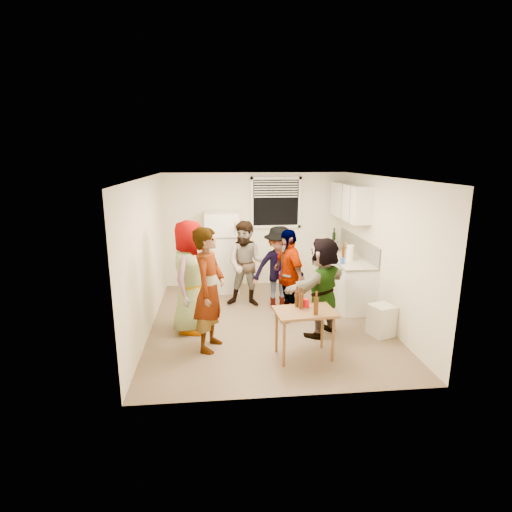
{
  "coord_description": "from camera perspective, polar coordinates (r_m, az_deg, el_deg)",
  "views": [
    {
      "loc": [
        -0.85,
        -6.47,
        2.81
      ],
      "look_at": [
        -0.19,
        0.22,
        1.15
      ],
      "focal_mm": 28.0,
      "sensor_mm": 36.0,
      "label": 1
    }
  ],
  "objects": [
    {
      "name": "blue_cup",
      "position": [
        7.54,
        12.21,
        -1.12
      ],
      "size": [
        0.08,
        0.08,
        0.11
      ],
      "primitive_type": "cylinder",
      "color": "blue",
      "rests_on": "countertop"
    },
    {
      "name": "paper_towel",
      "position": [
        7.88,
        13.25,
        -0.54
      ],
      "size": [
        0.13,
        0.13,
        0.29
      ],
      "primitive_type": "cylinder",
      "color": "white",
      "rests_on": "countertop"
    },
    {
      "name": "serving_table",
      "position": [
        6.02,
        6.8,
        -14.03
      ],
      "size": [
        0.89,
        0.63,
        0.71
      ],
      "primitive_type": null,
      "rotation": [
        0.0,
        0.0,
        0.09
      ],
      "color": "brown",
      "rests_on": "ground"
    },
    {
      "name": "guest_grey",
      "position": [
        6.9,
        -9.11,
        -10.34
      ],
      "size": [
        2.06,
        1.49,
        0.59
      ],
      "primitive_type": "imported",
      "rotation": [
        0.0,
        0.0,
        1.22
      ],
      "color": "gray",
      "rests_on": "ground"
    },
    {
      "name": "guest_back_left",
      "position": [
        7.88,
        -1.29,
        -7.01
      ],
      "size": [
        1.13,
        1.79,
        0.63
      ],
      "primitive_type": "imported",
      "rotation": [
        0.0,
        0.0,
        -0.2
      ],
      "color": "brown",
      "rests_on": "ground"
    },
    {
      "name": "red_cup",
      "position": [
        5.86,
        7.15,
        -7.24
      ],
      "size": [
        0.09,
        0.09,
        0.12
      ],
      "primitive_type": "cylinder",
      "color": "red",
      "rests_on": "serving_table"
    },
    {
      "name": "guest_black",
      "position": [
        7.27,
        4.47,
        -8.9
      ],
      "size": [
        1.84,
        1.4,
        0.4
      ],
      "primitive_type": "imported",
      "rotation": [
        0.0,
        0.0,
        -1.27
      ],
      "color": "black",
      "rests_on": "ground"
    },
    {
      "name": "upper_cabinets",
      "position": [
        8.31,
        13.29,
        7.57
      ],
      "size": [
        0.34,
        1.6,
        0.7
      ],
      "primitive_type": "cube",
      "color": "white",
      "rests_on": "room"
    },
    {
      "name": "wine_bottle",
      "position": [
        9.13,
        11.0,
        1.54
      ],
      "size": [
        0.07,
        0.07,
        0.29
      ],
      "primitive_type": "cylinder",
      "color": "black",
      "rests_on": "countertop"
    },
    {
      "name": "guest_orange",
      "position": [
        6.77,
        9.22,
        -10.84
      ],
      "size": [
        2.19,
        2.2,
        0.48
      ],
      "primitive_type": "imported",
      "rotation": [
        0.0,
        0.0,
        3.88
      ],
      "color": "#E56A47",
      "rests_on": "ground"
    },
    {
      "name": "counter_lower",
      "position": [
        8.38,
        12.31,
        -2.96
      ],
      "size": [
        0.6,
        2.2,
        0.86
      ],
      "primitive_type": "cube",
      "color": "white",
      "rests_on": "ground"
    },
    {
      "name": "guest_back_right",
      "position": [
        7.78,
        3.2,
        -7.31
      ],
      "size": [
        1.24,
        1.71,
        0.59
      ],
      "primitive_type": "imported",
      "rotation": [
        0.0,
        0.0,
        0.14
      ],
      "color": "#3F3F44",
      "rests_on": "ground"
    },
    {
      "name": "kettle",
      "position": [
        8.63,
        11.32,
        0.81
      ],
      "size": [
        0.34,
        0.32,
        0.22
      ],
      "primitive_type": null,
      "rotation": [
        0.0,
        0.0,
        -0.43
      ],
      "color": "silver",
      "rests_on": "countertop"
    },
    {
      "name": "refrigerator",
      "position": [
        8.58,
        -4.86,
        0.61
      ],
      "size": [
        0.7,
        0.7,
        1.7
      ],
      "primitive_type": "cube",
      "color": "white",
      "rests_on": "ground"
    },
    {
      "name": "trash_bin",
      "position": [
        6.84,
        17.48,
        -8.78
      ],
      "size": [
        0.44,
        0.44,
        0.51
      ],
      "primitive_type": "cube",
      "rotation": [
        0.0,
        0.0,
        0.33
      ],
      "color": "silver",
      "rests_on": "ground"
    },
    {
      "name": "countertop",
      "position": [
        8.26,
        12.47,
        0.03
      ],
      "size": [
        0.64,
        2.22,
        0.04
      ],
      "primitive_type": "cube",
      "color": "beige",
      "rests_on": "counter_lower"
    },
    {
      "name": "backsplash",
      "position": [
        8.31,
        14.41,
        1.42
      ],
      "size": [
        0.03,
        2.2,
        0.36
      ],
      "primitive_type": "cube",
      "color": "#A29E94",
      "rests_on": "countertop"
    },
    {
      "name": "guest_stripe",
      "position": [
        6.27,
        -6.45,
        -12.85
      ],
      "size": [
        1.97,
        1.25,
        0.44
      ],
      "primitive_type": "imported",
      "rotation": [
        0.0,
        0.0,
        1.24
      ],
      "color": "#141933",
      "rests_on": "ground"
    },
    {
      "name": "room",
      "position": [
        7.1,
        1.69,
        -9.44
      ],
      "size": [
        4.0,
        4.5,
        2.5
      ],
      "primitive_type": null,
      "color": "white",
      "rests_on": "ground"
    },
    {
      "name": "picture_frame",
      "position": [
        8.79,
        12.83,
        1.43
      ],
      "size": [
        0.02,
        0.16,
        0.14
      ],
      "primitive_type": "cube",
      "color": "gold",
      "rests_on": "countertop"
    },
    {
      "name": "beer_bottle_counter",
      "position": [
        8.01,
        12.31,
        -0.25
      ],
      "size": [
        0.06,
        0.06,
        0.21
      ],
      "primitive_type": "cylinder",
      "color": "#47230C",
      "rests_on": "countertop"
    },
    {
      "name": "beer_bottle_table",
      "position": [
        5.62,
        8.52,
        -8.23
      ],
      "size": [
        0.06,
        0.06,
        0.25
      ],
      "primitive_type": "cylinder",
      "color": "#47230C",
      "rests_on": "serving_table"
    },
    {
      "name": "window",
      "position": [
        8.83,
        2.85,
        7.61
      ],
      "size": [
        1.12,
        0.1,
        1.06
      ],
      "primitive_type": null,
      "color": "white",
      "rests_on": "room"
    }
  ]
}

